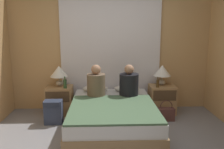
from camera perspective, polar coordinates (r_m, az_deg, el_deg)
The scene contains 17 objects.
ground_plane at distance 3.67m, azimuth 0.61°, elevation -16.92°, with size 16.00×16.00×0.00m, color gray.
wall_back at distance 5.00m, azimuth -0.36°, elevation 5.80°, with size 4.25×0.06×2.50m.
curtain_panel at distance 4.94m, azimuth -0.34°, elevation 4.84°, with size 2.26×0.02×2.35m.
bed at distance 4.17m, azimuth 0.16°, elevation -9.97°, with size 1.46×1.95×0.45m.
nightstand_left at distance 4.90m, azimuth -12.48°, elevation -6.12°, with size 0.51×0.43×0.57m.
nightstand_right at distance 4.97m, azimuth 11.90°, elevation -5.84°, with size 0.51×0.43×0.57m.
lamp_left at distance 4.82m, azimuth -12.63°, elevation 0.55°, with size 0.35×0.35×0.41m.
lamp_right at distance 4.89m, azimuth 11.98°, elevation 0.73°, with size 0.35×0.35×0.41m.
pillow_left at distance 4.83m, azimuth -4.05°, elevation -3.39°, with size 0.52×0.30×0.12m.
pillow_right at distance 4.85m, azimuth 3.57°, elevation -3.32°, with size 0.52×0.30×0.12m.
blanket_on_bed at distance 3.83m, azimuth 0.33°, elevation -8.08°, with size 1.40×1.35×0.03m.
person_left_in_bed at distance 4.45m, azimuth -3.83°, elevation -2.23°, with size 0.34×0.34×0.61m.
person_right_in_bed at distance 4.47m, azimuth 4.09°, elevation -2.21°, with size 0.36×0.36×0.61m.
beer_bottle_on_left_stand at distance 4.67m, azimuth -11.23°, elevation -2.17°, with size 0.07×0.07×0.23m.
beer_bottle_on_right_stand at distance 4.74m, azimuth 10.92°, elevation -2.10°, with size 0.06×0.06×0.20m.
backpack_on_floor at distance 4.48m, azimuth -13.93°, elevation -8.44°, with size 0.32×0.22×0.44m.
handbag_on_floor at distance 4.64m, azimuth 12.85°, elevation -9.17°, with size 0.31×0.14×0.40m.
Camera 1 is at (-0.16, -3.22, 1.75)m, focal length 38.00 mm.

